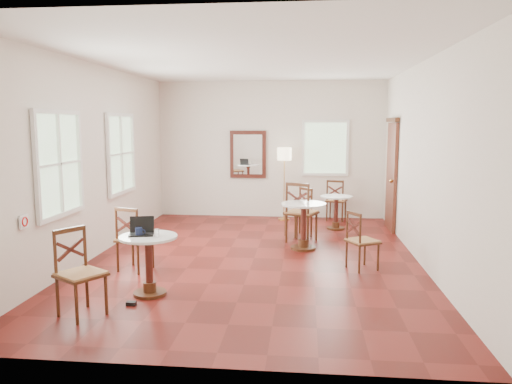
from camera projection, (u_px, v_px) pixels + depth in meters
The scene contains 17 objects.
ground at pixel (254, 258), 7.66m from camera, with size 7.00×7.00×0.00m, color #5F1510.
room_shell at pixel (252, 136), 7.68m from camera, with size 5.02×7.02×3.01m.
cafe_table_near at pixel (149, 258), 5.97m from camera, with size 0.70×0.70×0.74m.
cafe_table_mid at pixel (304, 221), 8.15m from camera, with size 0.74×0.74×0.78m.
cafe_table_back at pixel (336, 209), 9.73m from camera, with size 0.63×0.63×0.66m.
chair_near_a at pixel (134, 239), 6.97m from camera, with size 0.53×0.53×0.93m.
chair_near_b at pixel (79, 273), 5.33m from camera, with size 0.61×0.61×0.95m.
chair_mid_a at pixel (301, 212), 8.65m from camera, with size 0.64×0.64×1.07m.
chair_mid_b at pixel (361, 241), 7.03m from camera, with size 0.53×0.53×0.84m.
chair_back_a at pixel (336, 200), 10.61m from camera, with size 0.50×0.50×0.89m.
chair_back_b at pixel (299, 212), 9.11m from camera, with size 0.58×0.58×0.90m.
floor_lamp at pixel (284, 159), 10.55m from camera, with size 0.30×0.30×1.57m.
laptop at pixel (142, 230), 6.00m from camera, with size 0.34×0.30×0.21m.
mouse at pixel (146, 235), 5.92m from camera, with size 0.09×0.05×0.03m, color black.
navy_mug at pixel (139, 232), 5.91m from camera, with size 0.13×0.08×0.10m.
water_glass at pixel (157, 233), 5.84m from camera, with size 0.06×0.06×0.10m, color white.
power_adapter at pixel (131, 304), 5.67m from camera, with size 0.11×0.07×0.04m, color black.
Camera 1 is at (0.78, -7.41, 2.08)m, focal length 34.54 mm.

